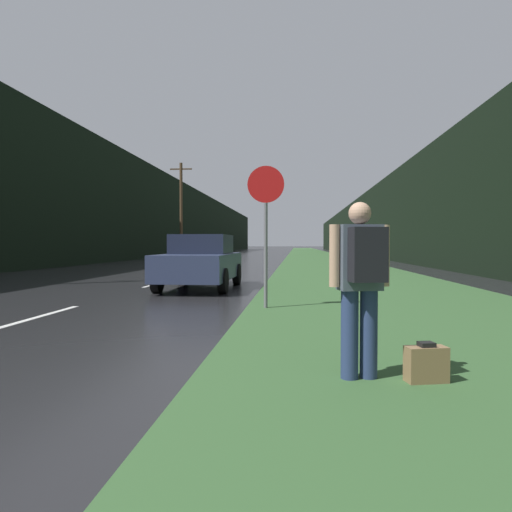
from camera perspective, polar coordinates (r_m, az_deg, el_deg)
name	(u,v)px	position (r m, az deg, el deg)	size (l,w,h in m)	color
grass_verge	(320,259)	(39.87, 7.99, -0.32)	(6.00, 240.00, 0.02)	#33562D
lane_stripe_b	(33,318)	(8.51, -26.13, -7.01)	(0.12, 3.00, 0.01)	silver
lane_stripe_c	(159,283)	(14.91, -12.04, -3.32)	(0.12, 3.00, 0.01)	silver
lane_stripe_d	(203,270)	(21.68, -6.59, -1.81)	(0.12, 3.00, 0.01)	silver
treeline_far_side	(172,218)	(51.76, -10.43, 4.67)	(2.00, 140.00, 8.31)	black
treeline_near_side	(372,225)	(50.49, 14.25, 3.75)	(2.00, 140.00, 6.58)	black
utility_pole_far	(181,210)	(37.72, -9.34, 5.73)	(1.80, 0.24, 7.85)	#4C3823
stop_sign	(266,220)	(8.74, 1.23, 4.50)	(0.70, 0.07, 2.73)	slate
hitchhiker_with_backpack	(361,278)	(4.19, 12.99, -2.73)	(0.55, 0.46, 1.62)	navy
suitcase	(426,365)	(4.40, 20.51, -12.61)	(0.39, 0.23, 0.37)	olive
car_passing_near	(201,262)	(12.91, -6.87, -0.70)	(1.89, 4.26, 1.51)	#2D3856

